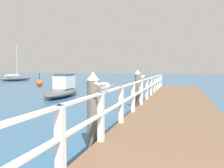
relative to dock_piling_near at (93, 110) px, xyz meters
name	(u,v)px	position (x,y,z in m)	size (l,w,h in m)	color
pier_deck	(177,107)	(1.81, 5.22, -0.73)	(3.02, 19.57, 0.38)	brown
pier_railing	(144,88)	(0.38, 5.22, 0.09)	(0.12, 18.09, 1.03)	silver
dock_piling_near	(93,110)	(0.00, 0.00, 0.00)	(0.29, 0.29, 1.83)	#6B6056
dock_piling_far	(137,89)	(0.00, 5.56, 0.00)	(0.29, 0.29, 1.83)	#6B6056
seagull_foreground	(104,85)	(0.37, -0.30, 0.62)	(0.48, 0.18, 0.21)	white
seagull_background	(143,77)	(0.38, 4.75, 0.62)	(0.22, 0.48, 0.21)	white
boat_0	(15,78)	(-22.05, 22.85, -0.53)	(3.11, 5.54, 5.47)	#4C4C51
boat_2	(63,89)	(-5.66, 8.44, -0.42)	(1.87, 4.41, 1.53)	#4C4C51
channel_buoy	(40,83)	(-12.36, 15.24, -0.56)	(0.70, 0.70, 1.40)	#E54C19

